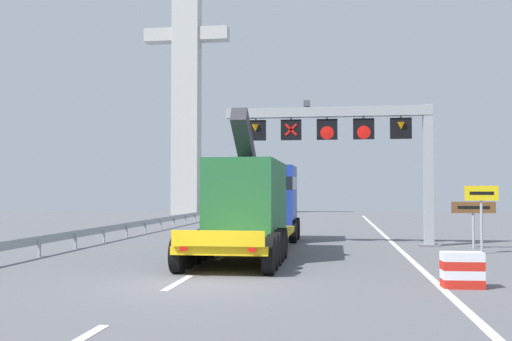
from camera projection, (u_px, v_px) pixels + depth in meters
name	position (u px, v px, depth m)	size (l,w,h in m)	color
ground	(196.00, 285.00, 15.11)	(112.00, 112.00, 0.00)	#5B5B60
lane_markings	(265.00, 233.00, 34.11)	(0.20, 52.83, 0.01)	silver
edge_line_right	(395.00, 245.00, 26.15)	(0.20, 63.00, 0.01)	silver
overhead_lane_gantry	(353.00, 134.00, 26.39)	(9.53, 0.90, 6.55)	#9EA0A5
heavy_haul_truck_yellow	(257.00, 201.00, 24.46)	(3.02, 14.06, 5.30)	yellow
exit_sign_yellow	(481.00, 203.00, 22.54)	(1.25, 0.15, 2.63)	#9EA0A5
tourist_info_sign_brown	(473.00, 212.00, 24.69)	(1.81, 0.15, 1.98)	#9EA0A5
crash_barrier_striped	(462.00, 270.00, 14.63)	(1.02, 0.55, 0.90)	red
guardrail_left	(125.00, 227.00, 30.66)	(0.13, 33.35, 0.76)	#999EA3
bridge_pylon_distant	(187.00, 66.00, 62.12)	(9.00, 2.00, 30.68)	#B7B7B2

